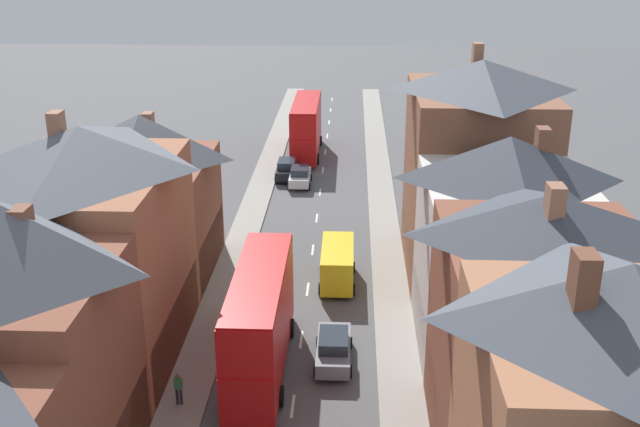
% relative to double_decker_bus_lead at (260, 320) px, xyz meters
% --- Properties ---
extents(pavement_left, '(2.20, 104.00, 0.14)m').
position_rel_double_decker_bus_lead_xyz_m(pavement_left, '(-3.29, 16.95, -2.75)').
color(pavement_left, gray).
rests_on(pavement_left, ground).
extents(pavement_right, '(2.20, 104.00, 0.14)m').
position_rel_double_decker_bus_lead_xyz_m(pavement_right, '(6.91, 16.95, -2.75)').
color(pavement_right, gray).
rests_on(pavement_right, ground).
extents(centre_line_dashes, '(0.14, 97.80, 0.01)m').
position_rel_double_decker_bus_lead_xyz_m(centre_line_dashes, '(1.81, 14.95, -2.81)').
color(centre_line_dashes, silver).
rests_on(centre_line_dashes, ground).
extents(terrace_row_right, '(8.00, 51.39, 14.29)m').
position_rel_double_decker_bus_lead_xyz_m(terrace_row_right, '(11.99, -7.78, 3.22)').
color(terrace_row_right, beige).
rests_on(terrace_row_right, ground).
extents(double_decker_bus_lead, '(2.74, 10.80, 5.30)m').
position_rel_double_decker_bus_lead_xyz_m(double_decker_bus_lead, '(0.00, 0.00, 0.00)').
color(double_decker_bus_lead, red).
rests_on(double_decker_bus_lead, ground).
extents(double_decker_bus_mid_street, '(2.74, 10.80, 5.30)m').
position_rel_double_decker_bus_lead_xyz_m(double_decker_bus_mid_street, '(0.00, 37.89, 0.00)').
color(double_decker_bus_mid_street, red).
rests_on(double_decker_bus_mid_street, ground).
extents(car_parked_left_a, '(1.90, 4.04, 1.67)m').
position_rel_double_decker_bus_lead_xyz_m(car_parked_left_a, '(0.01, 28.65, -1.98)').
color(car_parked_left_a, silver).
rests_on(car_parked_left_a, ground).
extents(car_parked_right_a, '(1.90, 4.52, 1.69)m').
position_rel_double_decker_bus_lead_xyz_m(car_parked_right_a, '(-1.29, 30.67, -1.96)').
color(car_parked_right_a, black).
rests_on(car_parked_right_a, ground).
extents(car_mid_black, '(1.90, 4.37, 1.67)m').
position_rel_double_decker_bus_lead_xyz_m(car_mid_black, '(3.61, 0.80, -1.97)').
color(car_mid_black, gray).
rests_on(car_mid_black, ground).
extents(delivery_van, '(2.20, 5.20, 2.41)m').
position_rel_double_decker_bus_lead_xyz_m(delivery_van, '(3.61, 9.94, -1.48)').
color(delivery_van, yellow).
rests_on(delivery_van, ground).
extents(pedestrian_mid_left, '(0.36, 0.22, 1.61)m').
position_rel_double_decker_bus_lead_xyz_m(pedestrian_mid_left, '(-3.44, -3.28, -1.78)').
color(pedestrian_mid_left, '#23232D').
rests_on(pedestrian_mid_left, pavement_left).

